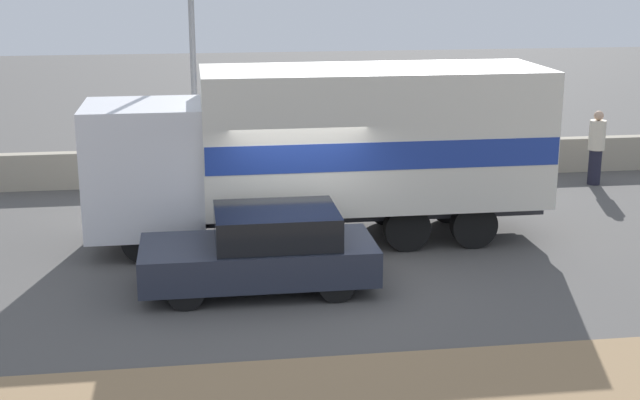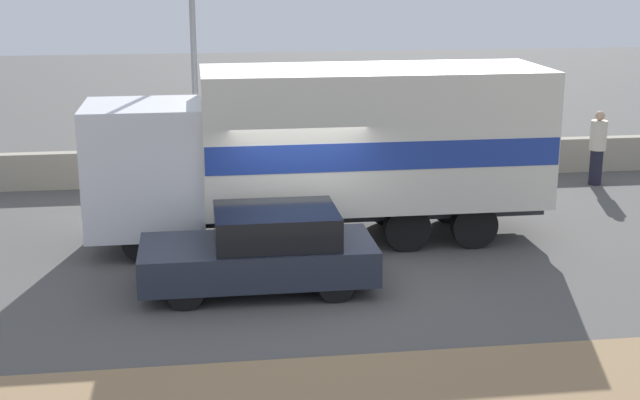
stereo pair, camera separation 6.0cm
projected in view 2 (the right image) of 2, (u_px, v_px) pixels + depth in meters
name	position (u px, v px, depth m)	size (l,w,h in m)	color
ground_plane	(307.00, 282.00, 15.49)	(80.00, 80.00, 0.00)	#514F4C
stone_wall_backdrop	(271.00, 164.00, 22.41)	(60.00, 0.35, 0.89)	#A39984
box_truck	(334.00, 146.00, 17.35)	(8.87, 2.46, 3.41)	silver
car_hatchback	(263.00, 250.00, 14.98)	(3.93, 1.72, 1.39)	#282D3D
pedestrian	(598.00, 147.00, 21.96)	(0.40, 0.40, 1.85)	#1E1E2D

